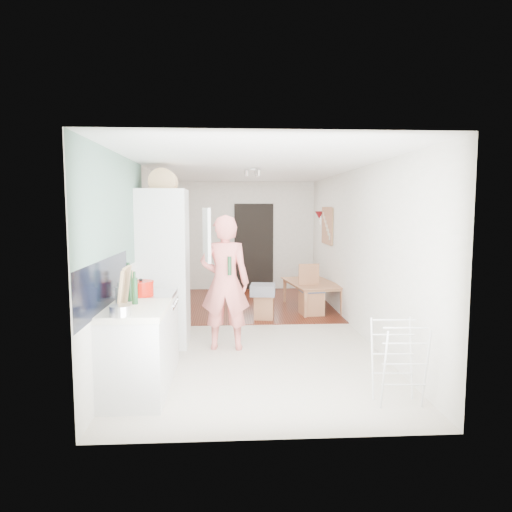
{
  "coord_description": "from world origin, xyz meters",
  "views": [
    {
      "loc": [
        -0.36,
        -7.06,
        1.9
      ],
      "look_at": [
        0.06,
        0.2,
        1.13
      ],
      "focal_mm": 32.0,
      "sensor_mm": 36.0,
      "label": 1
    }
  ],
  "objects": [
    {
      "name": "fridge_interior",
      "position": [
        -0.96,
        -0.78,
        1.55
      ],
      "size": [
        0.02,
        0.52,
        0.66
      ],
      "primitive_type": "cube",
      "color": "white",
      "rests_on": "room_shell"
    },
    {
      "name": "pinboard_frame",
      "position": [
        1.57,
        1.9,
        1.55
      ],
      "size": [
        0.0,
        0.94,
        0.74
      ],
      "primitive_type": "cube",
      "color": "#9A6943",
      "rests_on": "room_shell"
    },
    {
      "name": "dining_chair",
      "position": [
        1.09,
        0.85,
        0.45
      ],
      "size": [
        0.42,
        0.42,
        0.9
      ],
      "primitive_type": null,
      "rotation": [
        0.0,
        0.0,
        0.11
      ],
      "color": "#9A6943",
      "rests_on": "floor"
    },
    {
      "name": "cooker_top",
      "position": [
        -1.3,
        -1.8,
        0.9
      ],
      "size": [
        0.6,
        0.6,
        0.04
      ],
      "primitive_type": "cube",
      "color": "silver",
      "rests_on": "room_shell"
    },
    {
      "name": "worktop",
      "position": [
        -1.3,
        -2.55,
        0.89
      ],
      "size": [
        0.62,
        0.92,
        0.06
      ],
      "primitive_type": "cube",
      "color": "white",
      "rests_on": "room_shell"
    },
    {
      "name": "bread_bin",
      "position": [
        -1.25,
        -0.73,
        2.25
      ],
      "size": [
        0.43,
        0.41,
        0.2
      ],
      "primitive_type": null,
      "rotation": [
        0.0,
        0.0,
        -0.16
      ],
      "color": "tan",
      "rests_on": "fridge_housing"
    },
    {
      "name": "doorway_recess",
      "position": [
        0.2,
        3.48,
        1.0
      ],
      "size": [
        0.9,
        0.04,
        2.0
      ],
      "primitive_type": "cube",
      "color": "black",
      "rests_on": "room_shell"
    },
    {
      "name": "range_cooker",
      "position": [
        -1.3,
        -1.8,
        0.44
      ],
      "size": [
        0.6,
        0.6,
        0.88
      ],
      "primitive_type": "cube",
      "color": "silver",
      "rests_on": "room_shell"
    },
    {
      "name": "pinboard",
      "position": [
        1.58,
        1.9,
        1.55
      ],
      "size": [
        0.03,
        0.9,
        0.7
      ],
      "primitive_type": "cube",
      "color": "tan",
      "rests_on": "room_shell"
    },
    {
      "name": "drying_rack",
      "position": [
        1.26,
        -2.87,
        0.41
      ],
      "size": [
        0.44,
        0.4,
        0.81
      ],
      "primitive_type": null,
      "rotation": [
        0.0,
        0.0,
        -0.07
      ],
      "color": "silver",
      "rests_on": "floor"
    },
    {
      "name": "bottle_c",
      "position": [
        -1.45,
        -2.53,
        1.02
      ],
      "size": [
        0.09,
        0.09,
        0.2
      ],
      "primitive_type": "cylinder",
      "rotation": [
        0.0,
        0.0,
        -0.1
      ],
      "color": "silver",
      "rests_on": "worktop"
    },
    {
      "name": "fridge_door",
      "position": [
        -0.66,
        -1.08,
        1.55
      ],
      "size": [
        0.14,
        0.56,
        0.7
      ],
      "primitive_type": "cube",
      "rotation": [
        0.0,
        0.0,
        -1.4
      ],
      "color": "silver",
      "rests_on": "room_shell"
    },
    {
      "name": "fridge_housing",
      "position": [
        -1.27,
        -0.78,
        1.07
      ],
      "size": [
        0.66,
        0.66,
        2.15
      ],
      "primitive_type": "cube",
      "color": "silver",
      "rests_on": "room_shell"
    },
    {
      "name": "grey_drape",
      "position": [
        0.2,
        0.57,
        0.52
      ],
      "size": [
        0.46,
        0.46,
        0.19
      ],
      "primitive_type": "cube",
      "rotation": [
        0.0,
        0.0,
        -0.12
      ],
      "color": "slate",
      "rests_on": "stool"
    },
    {
      "name": "base_cabinet",
      "position": [
        -1.3,
        -2.55,
        0.43
      ],
      "size": [
        0.6,
        0.9,
        0.86
      ],
      "primitive_type": "cube",
      "color": "silver",
      "rests_on": "room_shell"
    },
    {
      "name": "dining_table",
      "position": [
        1.2,
        1.32,
        0.22
      ],
      "size": [
        0.88,
        1.34,
        0.44
      ],
      "primitive_type": "imported",
      "rotation": [
        0.0,
        0.0,
        1.72
      ],
      "color": "#9A6943",
      "rests_on": "floor"
    },
    {
      "name": "wall_sconce",
      "position": [
        1.54,
        2.55,
        1.75
      ],
      "size": [
        0.18,
        0.18,
        0.16
      ],
      "primitive_type": "cone",
      "color": "maroon",
      "rests_on": "room_shell"
    },
    {
      "name": "room_shell",
      "position": [
        0.0,
        0.0,
        1.25
      ],
      "size": [
        3.2,
        7.0,
        2.5
      ],
      "primitive_type": null,
      "color": "white",
      "rests_on": "ground"
    },
    {
      "name": "stool",
      "position": [
        0.22,
        0.59,
        0.21
      ],
      "size": [
        0.37,
        0.37,
        0.42
      ],
      "primitive_type": null,
      "rotation": [
        0.0,
        0.0,
        -0.15
      ],
      "color": "#9A6943",
      "rests_on": "floor"
    },
    {
      "name": "held_bottle",
      "position": [
        -0.36,
        -1.16,
        1.15
      ],
      "size": [
        0.05,
        0.05,
        0.25
      ],
      "primitive_type": "cylinder",
      "color": "#1A4021",
      "rests_on": "person"
    },
    {
      "name": "bottle_b",
      "position": [
        -1.33,
        -2.41,
        1.05
      ],
      "size": [
        0.07,
        0.07,
        0.27
      ],
      "primitive_type": "cylinder",
      "rotation": [
        0.0,
        0.0,
        0.13
      ],
      "color": "#1A4021",
      "rests_on": "worktop"
    },
    {
      "name": "sage_wall_panel",
      "position": [
        -1.59,
        -2.0,
        1.85
      ],
      "size": [
        0.02,
        3.0,
        1.3
      ],
      "primitive_type": "cube",
      "color": "slate",
      "rests_on": "room_shell"
    },
    {
      "name": "pepper_mill_back",
      "position": [
        -1.44,
        -2.02,
        1.04
      ],
      "size": [
        0.08,
        0.08,
        0.23
      ],
      "primitive_type": "cylinder",
      "rotation": [
        0.0,
        0.0,
        0.28
      ],
      "color": "tan",
      "rests_on": "worktop"
    },
    {
      "name": "chopping_boards",
      "position": [
        -1.4,
        -2.57,
        1.12
      ],
      "size": [
        0.11,
        0.3,
        0.41
      ],
      "primitive_type": null,
      "rotation": [
        0.0,
        0.0,
        0.23
      ],
      "color": "tan",
      "rests_on": "worktop"
    },
    {
      "name": "pepper_mill_front",
      "position": [
        -1.38,
        -2.2,
        1.03
      ],
      "size": [
        0.06,
        0.06,
        0.21
      ],
      "primitive_type": "cylinder",
      "rotation": [
        0.0,
        0.0,
        0.09
      ],
      "color": "tan",
      "rests_on": "worktop"
    },
    {
      "name": "red_casserole",
      "position": [
        -1.35,
        -1.97,
        1.0
      ],
      "size": [
        0.32,
        0.32,
        0.17
      ],
      "primitive_type": "cylinder",
      "rotation": [
        0.0,
        0.0,
        -0.15
      ],
      "color": "red",
      "rests_on": "cooker_top"
    },
    {
      "name": "bottle_a",
      "position": [
        -1.42,
        -2.25,
        1.08
      ],
      "size": [
        0.09,
        0.09,
        0.33
      ],
      "primitive_type": "cylinder",
      "rotation": [
        0.0,
        0.0,
        0.19
      ],
      "color": "#1A4021",
      "rests_on": "worktop"
    },
    {
      "name": "tile_splashback",
      "position": [
        -1.59,
        -2.55,
        1.15
      ],
      "size": [
        0.02,
        1.9,
        0.5
      ],
      "primitive_type": "cube",
      "color": "black",
      "rests_on": "room_shell"
    },
    {
      "name": "person",
      "position": [
        -0.42,
        -1.02,
        1.07
      ],
      "size": [
        0.82,
        0.57,
        2.13
      ],
      "primitive_type": "imported",
      "rotation": [
        0.0,
        0.0,
        3.07
      ],
      "color": "#E4746C",
      "rests_on": "floor"
    },
    {
      "name": "steel_pan",
      "position": [
        -1.35,
        -2.93,
        0.97
      ],
      "size": [
        0.2,
        0.2,
        0.1
      ],
      "primitive_type": "cylinder",
      "rotation": [
        0.0,
        0.0,
        -0.02
      ],
      "color": "silver",
      "rests_on": "worktop"
    },
    {
      "name": "floor",
      "position": [
        0.0,
        0.0,
        0.0
      ],
      "size": [
        3.2,
        7.0,
        0.01
      ],
      "primitive_type": "cube",
      "color": "beige",
      "rests_on": "ground"
    },
    {
      "name": "wood_floor_overlay",
      "position": [
        0.0,
        1.85,
        0.01
      ],
      "size": [
        3.2,
        3.3,
        0.01
      ],
      "primitive_type": "cube",
      "color": "#5D2613",
      "rests_on": "room_shell"
    }
  ]
}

